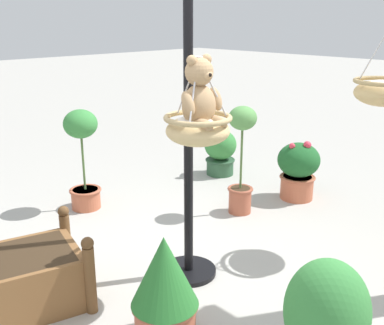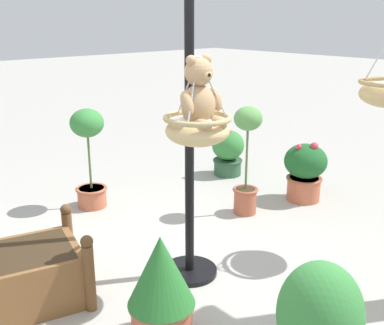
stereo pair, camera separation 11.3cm
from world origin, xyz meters
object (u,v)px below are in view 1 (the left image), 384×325
Objects in this scene: wooden_planter_box at (15,280)px; potted_plant_trailing_ivy at (298,168)px; display_pole_central at (188,186)px; hanging_basket_left_high at (383,91)px; potted_plant_flowering_red at (165,289)px; hanging_basket_with_teddy at (198,128)px; potted_plant_fern_front at (220,151)px; potted_plant_tall_leafy at (83,155)px; teddy_bear at (200,97)px; potted_plant_bushy_green at (241,158)px.

potted_plant_trailing_ivy is at bearing 176.56° from wooden_planter_box.
display_pole_central is 3.77× the size of hanging_basket_left_high.
potted_plant_flowering_red is (-0.53, 1.00, 0.15)m from wooden_planter_box.
hanging_basket_with_teddy reaches higher than potted_plant_fern_front.
potted_plant_trailing_ivy is (-1.88, 1.43, -0.24)m from potted_plant_tall_leafy.
potted_plant_tall_leafy reaches higher than potted_plant_trailing_ivy.
wooden_planter_box is at bearing 17.24° from potted_plant_fern_front.
hanging_basket_left_high is 2.61m from potted_plant_fern_front.
wooden_planter_box is at bearing -23.25° from display_pole_central.
wooden_planter_box is 1.75× the size of potted_plant_fern_front.
hanging_basket_with_teddy reaches higher than potted_plant_tall_leafy.
hanging_basket_left_high is at bearing 151.00° from display_pole_central.
teddy_bear is 2.22m from potted_plant_tall_leafy.
display_pole_central is at bearing 22.54° from potted_plant_bushy_green.
display_pole_central is at bearing 9.09° from potted_plant_trailing_ivy.
potted_plant_flowering_red reaches higher than potted_plant_fern_front.
potted_plant_tall_leafy is (-0.79, -2.23, 0.23)m from potted_plant_flowering_red.
potted_plant_fern_front is 1.19m from potted_plant_trailing_ivy.
potted_plant_fern_front is (-2.15, -1.78, -1.17)m from teddy_bear.
wooden_planter_box is at bearing -3.44° from potted_plant_trailing_ivy.
wooden_planter_box is 1.51× the size of potted_plant_flowering_red.
potted_plant_fern_front is at bearing -127.65° from potted_plant_bushy_green.
hanging_basket_with_teddy is 1.72m from potted_plant_bushy_green.
potted_plant_trailing_ivy is at bearing -117.85° from hanging_basket_left_high.
display_pole_central is 2.20× the size of wooden_planter_box.
potted_plant_bushy_green reaches higher than potted_plant_flowering_red.
potted_plant_trailing_ivy is at bearing -163.27° from potted_plant_flowering_red.
potted_plant_bushy_green reaches higher than wooden_planter_box.
hanging_basket_left_high is 1.54m from potted_plant_bushy_green.
hanging_basket_with_teddy is (0.15, 0.25, 0.52)m from display_pole_central.
display_pole_central reaches higher than potted_plant_flowering_red.
potted_plant_flowering_red is at bearing -8.32° from hanging_basket_left_high.
potted_plant_tall_leafy is 1.66m from potted_plant_bushy_green.
potted_plant_bushy_green is at bearing -150.45° from teddy_bear.
potted_plant_trailing_ivy is at bearing -170.91° from display_pole_central.
display_pole_central reaches higher than hanging_basket_left_high.
potted_plant_bushy_green is at bearing 132.00° from potted_plant_tall_leafy.
potted_plant_tall_leafy is at bearing -37.21° from potted_plant_trailing_ivy.
wooden_planter_box is 3.35m from potted_plant_fern_front.
hanging_basket_left_high is 1.02× the size of potted_plant_fern_front.
teddy_bear is (0.15, 0.27, 0.73)m from display_pole_central.
hanging_basket_left_high is (-1.42, 0.79, 0.66)m from display_pole_central.
display_pole_central is 1.76m from potted_plant_tall_leafy.
hanging_basket_left_high is at bearing 153.56° from wooden_planter_box.
hanging_basket_left_high is at bearing 62.15° from potted_plant_trailing_ivy.
hanging_basket_with_teddy is at bearing 143.85° from wooden_planter_box.
teddy_bear is 0.44× the size of wooden_planter_box.
display_pole_central is 2.24× the size of potted_plant_tall_leafy.
potted_plant_flowering_red is at bearing 35.94° from display_pole_central.
wooden_planter_box is 1.14m from potted_plant_flowering_red.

